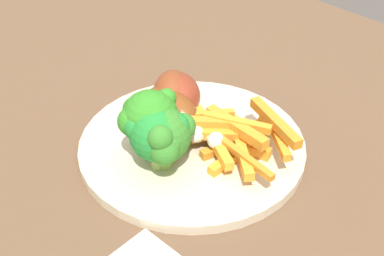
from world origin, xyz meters
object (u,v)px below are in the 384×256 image
Objects in this scene: broccoli_floret_middle at (165,136)px; chicken_drumstick_extra at (172,96)px; dining_table at (176,169)px; carrot_fries_pile at (233,135)px; broccoli_floret_back at (148,118)px; broccoli_floret_front at (158,133)px; chicken_drumstick_far at (179,96)px; dinner_plate at (192,146)px; chicken_drumstick_near at (174,110)px.

broccoli_floret_middle is 0.10m from chicken_drumstick_extra.
chicken_drumstick_extra reaches higher than dining_table.
dining_table is at bearing 172.99° from carrot_fries_pile.
broccoli_floret_back reaches higher than chicken_drumstick_extra.
broccoli_floret_front is 0.01m from broccoli_floret_middle.
broccoli_floret_middle is (0.08, -0.09, 0.15)m from dining_table.
dinner_plate is at bearing -29.01° from chicken_drumstick_far.
carrot_fries_pile is at bearing 69.58° from broccoli_floret_middle.
broccoli_floret_back reaches higher than dinner_plate.
broccoli_floret_back reaches higher than chicken_drumstick_near.
carrot_fries_pile is (0.11, -0.01, 0.13)m from dining_table.
broccoli_floret_back is at bearing -107.56° from dinner_plate.
chicken_drumstick_near is at bearing 111.02° from broccoli_floret_back.
broccoli_floret_middle is 0.56× the size of chicken_drumstick_near.
broccoli_floret_middle is 0.08m from carrot_fries_pile.
chicken_drumstick_near is (0.03, -0.03, 0.13)m from dining_table.
chicken_drumstick_far is at bearing 115.04° from broccoli_floret_back.
dinner_plate is 0.08m from broccoli_floret_front.
broccoli_floret_front reaches higher than chicken_drumstick_near.
broccoli_floret_back is at bearing -58.00° from dining_table.
chicken_drumstick_extra is (-0.06, 0.08, -0.02)m from broccoli_floret_front.
broccoli_floret_middle is at bearing -49.28° from chicken_drumstick_near.
dining_table is at bearing 153.49° from chicken_drumstick_far.
chicken_drumstick_far is at bearing 150.99° from dinner_plate.
broccoli_floret_front is at bearing -85.15° from dinner_plate.
chicken_drumstick_far is (-0.06, 0.08, -0.02)m from broccoli_floret_front.
dinner_plate is at bearing -148.07° from carrot_fries_pile.
carrot_fries_pile is (0.04, 0.08, -0.03)m from broccoli_floret_front.
chicken_drumstick_near is 0.03m from chicken_drumstick_far.
broccoli_floret_front is 0.02m from broccoli_floret_back.
broccoli_floret_middle is at bearing -1.24° from broccoli_floret_back.
chicken_drumstick_near is (-0.05, 0.06, -0.02)m from broccoli_floret_middle.
broccoli_floret_back is 0.07m from chicken_drumstick_near.
carrot_fries_pile is (0.06, 0.07, -0.03)m from broccoli_floret_back.
chicken_drumstick_extra is (-0.04, 0.07, -0.03)m from broccoli_floret_back.
chicken_drumstick_extra is at bearing -127.42° from chicken_drumstick_far.
dining_table is 9.21× the size of chicken_drumstick_far.
chicken_drumstick_far reaches higher than chicken_drumstick_near.
broccoli_floret_middle is (0.01, 0.00, -0.00)m from broccoli_floret_front.
broccoli_floret_front is (0.00, -0.05, 0.05)m from dinner_plate.
broccoli_floret_middle is 0.03m from broccoli_floret_back.
dinner_plate reaches higher than dining_table.
broccoli_floret_middle reaches higher than dining_table.
chicken_drumstick_far is at bearing 52.58° from chicken_drumstick_extra.
broccoli_floret_middle reaches higher than chicken_drumstick_extra.
carrot_fries_pile is at bearing 53.37° from broccoli_floret_back.
dining_table is 7.78× the size of carrot_fries_pile.
broccoli_floret_back reaches higher than broccoli_floret_middle.
chicken_drumstick_near is (-0.02, 0.06, -0.03)m from broccoli_floret_back.
chicken_drumstick_extra reaches higher than carrot_fries_pile.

